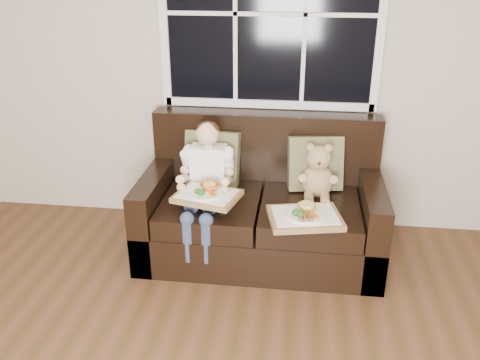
# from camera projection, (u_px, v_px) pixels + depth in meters

# --- Properties ---
(room_walls) EXTENTS (4.52, 5.02, 2.71)m
(room_walls) POSITION_uv_depth(u_px,v_px,m) (156.00, 129.00, 1.40)
(room_walls) COLOR #B9AA99
(room_walls) RESTS_ON ground
(window_back) EXTENTS (1.62, 0.04, 1.37)m
(window_back) POSITION_uv_depth(u_px,v_px,m) (270.00, 14.00, 3.61)
(window_back) COLOR black
(window_back) RESTS_ON room_walls
(loveseat) EXTENTS (1.70, 0.92, 0.96)m
(loveseat) POSITION_uv_depth(u_px,v_px,m) (261.00, 211.00, 3.73)
(loveseat) COLOR black
(loveseat) RESTS_ON ground
(pillow_left) EXTENTS (0.42, 0.22, 0.41)m
(pillow_left) POSITION_uv_depth(u_px,v_px,m) (212.00, 158.00, 3.78)
(pillow_left) COLOR #65663F
(pillow_left) RESTS_ON loveseat
(pillow_right) EXTENTS (0.42, 0.24, 0.41)m
(pillow_right) POSITION_uv_depth(u_px,v_px,m) (315.00, 163.00, 3.69)
(pillow_right) COLOR #65663F
(pillow_right) RESTS_ON loveseat
(child) EXTENTS (0.36, 0.59, 0.82)m
(child) POSITION_uv_depth(u_px,v_px,m) (206.00, 174.00, 3.54)
(child) COLOR white
(child) RESTS_ON loveseat
(teddy_bear) EXTENTS (0.24, 0.30, 0.41)m
(teddy_bear) POSITION_uv_depth(u_px,v_px,m) (318.00, 175.00, 3.58)
(teddy_bear) COLOR tan
(teddy_bear) RESTS_ON loveseat
(tray_left) EXTENTS (0.47, 0.40, 0.09)m
(tray_left) POSITION_uv_depth(u_px,v_px,m) (207.00, 194.00, 3.38)
(tray_left) COLOR olive
(tray_left) RESTS_ON child
(tray_right) EXTENTS (0.53, 0.44, 0.11)m
(tray_right) POSITION_uv_depth(u_px,v_px,m) (305.00, 216.00, 3.29)
(tray_right) COLOR olive
(tray_right) RESTS_ON loveseat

